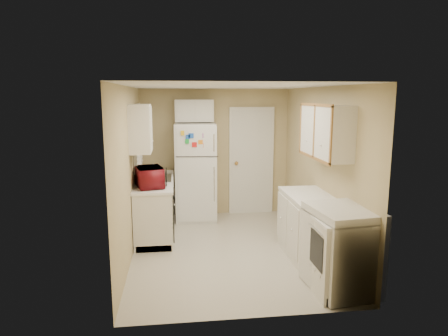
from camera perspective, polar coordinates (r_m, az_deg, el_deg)
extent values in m
plane|color=beige|center=(6.11, 0.58, -11.52)|extent=(3.80, 3.80, 0.00)
plane|color=white|center=(5.67, 0.63, 11.61)|extent=(3.80, 3.80, 0.00)
plane|color=tan|center=(5.76, -13.34, -0.69)|extent=(3.80, 3.80, 0.00)
plane|color=tan|center=(6.11, 13.73, -0.08)|extent=(3.80, 3.80, 0.00)
plane|color=tan|center=(7.63, -1.28, 2.22)|extent=(2.80, 2.80, 0.00)
plane|color=tan|center=(3.94, 4.28, -5.44)|extent=(2.80, 2.80, 0.00)
cube|color=silver|center=(6.78, -9.73, -5.44)|extent=(0.60, 1.80, 0.90)
cube|color=black|center=(6.18, -7.29, -6.52)|extent=(0.03, 0.58, 0.72)
cube|color=gray|center=(6.83, -9.78, -1.78)|extent=(0.54, 0.74, 0.16)
imported|color=maroon|center=(6.16, -10.57, -1.30)|extent=(0.61, 0.43, 0.37)
imported|color=white|center=(7.18, -10.07, -0.07)|extent=(0.10, 0.11, 0.19)
cube|color=silver|center=(6.73, -12.18, 4.35)|extent=(0.10, 0.98, 1.08)
cube|color=silver|center=(5.88, -11.89, 5.49)|extent=(0.30, 0.45, 0.70)
cube|color=silver|center=(7.37, -3.99, -0.53)|extent=(0.78, 0.76, 1.78)
cube|color=silver|center=(7.39, -4.31, 8.16)|extent=(0.70, 0.30, 0.40)
cube|color=silver|center=(7.72, 3.93, 0.94)|extent=(0.86, 0.06, 2.08)
cube|color=silver|center=(5.48, 13.38, -9.40)|extent=(0.60, 2.00, 0.90)
cube|color=silver|center=(4.95, 16.40, -11.01)|extent=(0.76, 0.90, 1.01)
cube|color=silver|center=(5.52, 14.35, 5.10)|extent=(0.30, 1.20, 0.70)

